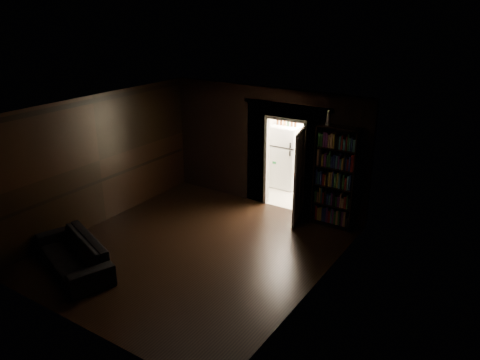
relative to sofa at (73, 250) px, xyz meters
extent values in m
plane|color=black|center=(1.40, 1.73, -0.39)|extent=(5.50, 5.50, 0.00)
cube|color=black|center=(0.17, 4.53, 1.01)|extent=(2.55, 0.10, 2.80)
cube|color=black|center=(3.12, 4.53, 1.01)|extent=(1.55, 0.10, 2.80)
cube|color=black|center=(1.90, 4.53, 2.06)|extent=(0.90, 0.10, 0.70)
cube|color=black|center=(-1.10, 1.73, 1.01)|extent=(0.02, 5.50, 2.80)
cube|color=black|center=(3.90, 1.73, 1.01)|extent=(0.02, 5.50, 2.80)
cube|color=black|center=(1.40, -1.02, 1.01)|extent=(5.00, 0.02, 2.80)
cube|color=beige|center=(1.40, 1.73, 2.41)|extent=(5.00, 5.50, 0.02)
cube|color=silver|center=(1.90, 4.47, 0.66)|extent=(1.04, 0.06, 2.17)
cube|color=beige|center=(1.90, 5.38, -0.44)|extent=(2.20, 1.80, 0.10)
cube|color=beige|center=(1.90, 6.23, 0.81)|extent=(2.20, 0.10, 2.40)
cube|color=beige|center=(0.85, 5.38, 0.81)|extent=(0.10, 1.60, 2.40)
cube|color=beige|center=(2.95, 5.38, 0.81)|extent=(0.10, 1.60, 2.40)
cube|color=beige|center=(1.90, 5.38, 2.06)|extent=(2.20, 1.80, 0.10)
cube|color=#D07070|center=(1.90, 6.17, 1.83)|extent=(2.00, 0.04, 0.26)
imported|color=black|center=(0.00, 0.00, 0.00)|extent=(2.19, 1.51, 0.77)
cube|color=black|center=(3.22, 4.28, 0.71)|extent=(0.94, 0.47, 2.20)
cube|color=white|center=(1.30, 5.76, 0.44)|extent=(0.94, 0.90, 1.65)
cube|color=silver|center=(2.48, 4.05, 0.64)|extent=(0.26, 0.83, 2.05)
cube|color=white|center=(2.97, 4.27, 1.97)|extent=(0.12, 0.12, 0.31)
cube|color=black|center=(1.30, 5.67, 1.40)|extent=(0.64, 0.34, 0.27)
camera|label=1|loc=(6.57, -4.56, 4.18)|focal=35.00mm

